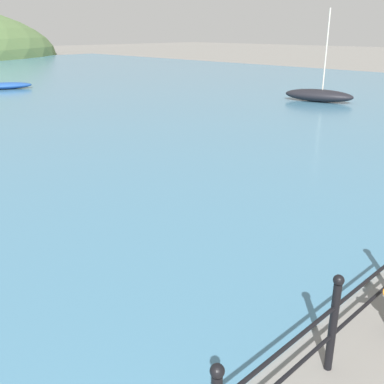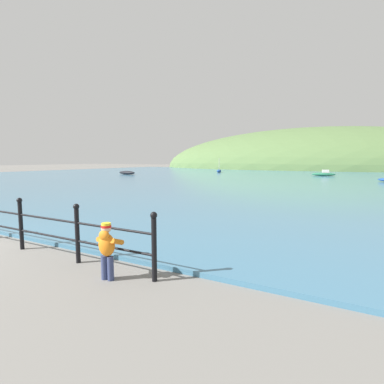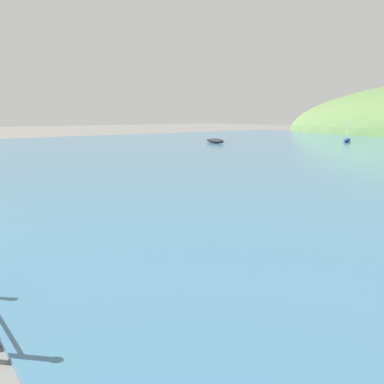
# 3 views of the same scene
# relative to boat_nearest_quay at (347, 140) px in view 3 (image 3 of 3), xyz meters

# --- Properties ---
(boat_nearest_quay) EXTENTS (1.34, 2.25, 2.14)m
(boat_nearest_quay) POSITION_rel_boat_nearest_quay_xyz_m (0.00, 0.00, 0.00)
(boat_nearest_quay) COLOR #1E4793
(boat_nearest_quay) RESTS_ON water
(boat_far_left) EXTENTS (2.87, 0.98, 0.47)m
(boat_far_left) POSITION_rel_boat_nearest_quay_xyz_m (-7.88, -12.02, 0.01)
(boat_far_left) COLOR black
(boat_far_left) RESTS_ON water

